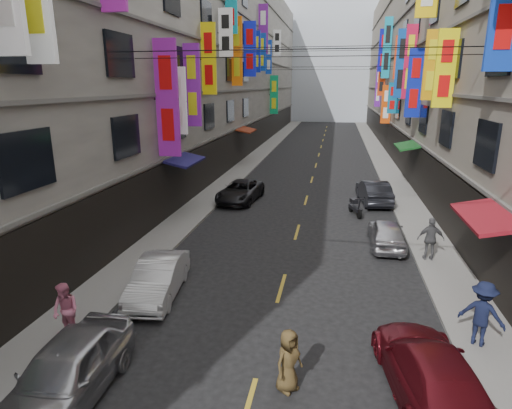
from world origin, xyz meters
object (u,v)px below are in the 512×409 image
at_px(scooter_far_right, 355,207).
at_px(car_right_mid, 386,233).
at_px(pedestrian_crossing, 288,361).
at_px(car_left_near, 66,373).
at_px(car_right_near, 430,372).
at_px(car_left_mid, 158,278).
at_px(pedestrian_rnear, 482,314).
at_px(pedestrian_rfar, 431,239).
at_px(car_left_far, 240,191).
at_px(car_right_far, 374,192).
at_px(pedestrian_lfar, 66,311).

relative_size(scooter_far_right, car_right_mid, 0.48).
bearing_deg(pedestrian_crossing, scooter_far_right, 29.93).
distance_m(car_left_near, car_right_near, 8.13).
bearing_deg(car_left_mid, car_left_near, -96.88).
bearing_deg(car_right_near, pedestrian_rnear, -135.52).
relative_size(scooter_far_right, pedestrian_rfar, 1.01).
bearing_deg(car_left_far, car_right_near, -57.67).
relative_size(car_right_near, car_right_mid, 1.24).
distance_m(car_right_mid, pedestrian_rfar, 2.16).
relative_size(pedestrian_rfar, pedestrian_crossing, 1.13).
distance_m(car_left_far, car_right_far, 8.01).
distance_m(car_left_near, pedestrian_crossing, 4.97).
bearing_deg(pedestrian_rnear, car_left_far, -27.42).
bearing_deg(pedestrian_rnear, car_left_near, 48.99).
relative_size(car_right_far, pedestrian_rnear, 2.34).
height_order(scooter_far_right, pedestrian_rnear, pedestrian_rnear).
bearing_deg(car_left_far, pedestrian_rnear, -48.94).
xyz_separation_m(car_left_far, car_right_near, (7.92, -15.83, 0.04)).
bearing_deg(car_right_mid, car_right_near, 89.63).
xyz_separation_m(car_left_near, pedestrian_crossing, (4.81, 1.26, 0.05)).
relative_size(car_left_far, car_right_mid, 1.22).
height_order(car_left_far, car_right_near, car_right_near).
distance_m(car_right_near, pedestrian_lfar, 9.39).
relative_size(car_left_near, pedestrian_lfar, 2.65).
relative_size(car_left_mid, car_left_far, 0.86).
height_order(car_left_near, pedestrian_rfar, pedestrian_rfar).
bearing_deg(car_left_mid, car_right_far, 52.30).
height_order(car_right_near, pedestrian_crossing, pedestrian_crossing).
bearing_deg(pedestrian_rnear, car_right_near, 80.22).
bearing_deg(car_right_mid, car_left_near, 54.25).
height_order(car_left_far, car_right_mid, car_right_mid).
bearing_deg(scooter_far_right, car_right_near, 77.08).
height_order(car_left_mid, pedestrian_rfar, pedestrian_rfar).
distance_m(scooter_far_right, car_left_mid, 12.67).
height_order(pedestrian_rnear, pedestrian_rfar, pedestrian_rnear).
bearing_deg(pedestrian_rfar, pedestrian_lfar, 33.43).
height_order(car_left_mid, car_right_mid, car_left_mid).
height_order(car_left_mid, pedestrian_lfar, pedestrian_lfar).
height_order(scooter_far_right, car_right_near, car_right_near).
distance_m(car_right_mid, pedestrian_lfar, 13.08).
xyz_separation_m(car_left_mid, car_left_far, (0.06, 12.37, -0.01)).
distance_m(pedestrian_lfar, pedestrian_rfar, 13.30).
relative_size(car_left_mid, pedestrian_lfar, 2.41).
relative_size(car_right_far, pedestrian_rfar, 2.43).
distance_m(car_left_mid, pedestrian_rnear, 9.75).
bearing_deg(pedestrian_rfar, car_right_mid, -46.03).
height_order(car_left_far, pedestrian_lfar, pedestrian_lfar).
bearing_deg(pedestrian_lfar, pedestrian_crossing, 5.58).
bearing_deg(car_right_far, car_left_near, 59.14).
relative_size(car_right_near, pedestrian_rfar, 2.59).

